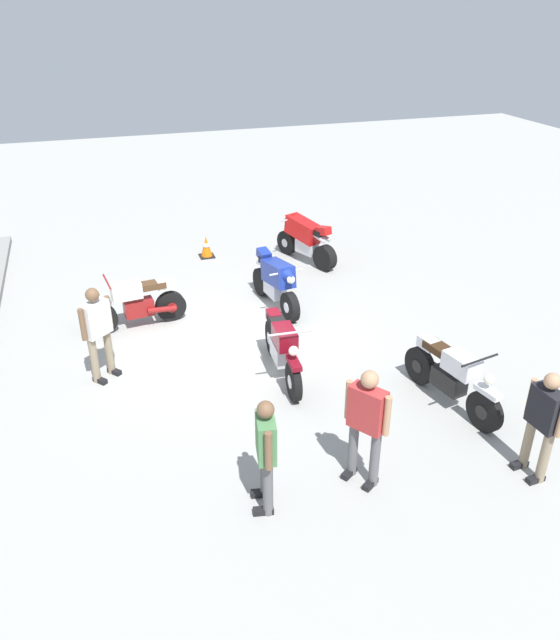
% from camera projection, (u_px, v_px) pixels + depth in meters
% --- Properties ---
extents(ground_plane, '(40.00, 40.00, 0.00)m').
position_uv_depth(ground_plane, '(243.00, 341.00, 11.57)').
color(ground_plane, '#9E9E99').
extents(motorcycle_red_sportbike, '(1.88, 0.99, 1.14)m').
position_uv_depth(motorcycle_red_sportbike, '(305.00, 238.00, 14.78)').
color(motorcycle_red_sportbike, black).
rests_on(motorcycle_red_sportbike, ground).
extents(motorcycle_maroon_cruiser, '(2.09, 0.70, 1.09)m').
position_uv_depth(motorcycle_maroon_cruiser, '(282.00, 348.00, 10.33)').
color(motorcycle_maroon_cruiser, black).
rests_on(motorcycle_maroon_cruiser, ground).
extents(motorcycle_cream_vintage, '(0.70, 1.95, 1.07)m').
position_uv_depth(motorcycle_cream_vintage, '(137.00, 304.00, 11.87)').
color(motorcycle_cream_vintage, black).
rests_on(motorcycle_cream_vintage, ground).
extents(motorcycle_blue_sportbike, '(1.96, 0.70, 1.14)m').
position_uv_depth(motorcycle_blue_sportbike, '(276.00, 281.00, 12.57)').
color(motorcycle_blue_sportbike, black).
rests_on(motorcycle_blue_sportbike, ground).
extents(motorcycle_silver_cruiser, '(2.07, 0.69, 1.09)m').
position_uv_depth(motorcycle_silver_cruiser, '(452.00, 376.00, 9.57)').
color(motorcycle_silver_cruiser, black).
rests_on(motorcycle_silver_cruiser, ground).
extents(person_in_red_shirt, '(0.60, 0.50, 1.70)m').
position_uv_depth(person_in_red_shirt, '(366.00, 420.00, 7.84)').
color(person_in_red_shirt, '#59595B').
rests_on(person_in_red_shirt, ground).
extents(person_in_white_shirt, '(0.52, 0.56, 1.66)m').
position_uv_depth(person_in_white_shirt, '(98.00, 328.00, 10.06)').
color(person_in_white_shirt, gray).
rests_on(person_in_white_shirt, ground).
extents(person_in_black_shirt, '(0.63, 0.33, 1.60)m').
position_uv_depth(person_in_black_shirt, '(543.00, 419.00, 7.97)').
color(person_in_black_shirt, gray).
rests_on(person_in_black_shirt, ground).
extents(person_in_green_shirt, '(0.63, 0.37, 1.58)m').
position_uv_depth(person_in_green_shirt, '(266.00, 449.00, 7.47)').
color(person_in_green_shirt, '#59595B').
rests_on(person_in_green_shirt, ground).
extents(traffic_cone, '(0.36, 0.36, 0.53)m').
position_uv_depth(traffic_cone, '(206.00, 247.00, 15.19)').
color(traffic_cone, black).
rests_on(traffic_cone, ground).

